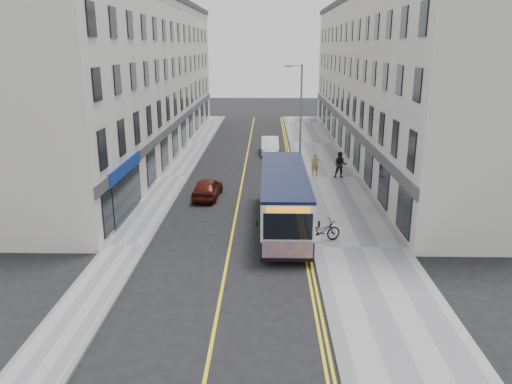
{
  "coord_description": "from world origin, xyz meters",
  "views": [
    {
      "loc": [
        1.76,
        -23.24,
        9.28
      ],
      "look_at": [
        1.17,
        2.88,
        1.6
      ],
      "focal_mm": 35.0,
      "sensor_mm": 36.0,
      "label": 1
    }
  ],
  "objects_px": {
    "city_bus": "(284,197)",
    "car_white": "(270,145)",
    "bicycle": "(321,231)",
    "streetlamp": "(300,114)",
    "pedestrian_near": "(315,164)",
    "pedestrian_far": "(340,165)",
    "car_maroon": "(207,188)"
  },
  "relations": [
    {
      "from": "bicycle",
      "to": "car_maroon",
      "type": "relative_size",
      "value": 0.53
    },
    {
      "from": "bicycle",
      "to": "pedestrian_near",
      "type": "relative_size",
      "value": 1.25
    },
    {
      "from": "city_bus",
      "to": "car_white",
      "type": "distance_m",
      "value": 18.86
    },
    {
      "from": "car_white",
      "to": "car_maroon",
      "type": "relative_size",
      "value": 1.16
    },
    {
      "from": "car_maroon",
      "to": "streetlamp",
      "type": "bearing_deg",
      "value": -127.11
    },
    {
      "from": "city_bus",
      "to": "bicycle",
      "type": "distance_m",
      "value": 3.09
    },
    {
      "from": "city_bus",
      "to": "car_white",
      "type": "relative_size",
      "value": 2.35
    },
    {
      "from": "pedestrian_near",
      "to": "car_white",
      "type": "relative_size",
      "value": 0.37
    },
    {
      "from": "car_white",
      "to": "streetlamp",
      "type": "bearing_deg",
      "value": -72.86
    },
    {
      "from": "bicycle",
      "to": "pedestrian_far",
      "type": "height_order",
      "value": "pedestrian_far"
    },
    {
      "from": "car_maroon",
      "to": "bicycle",
      "type": "bearing_deg",
      "value": 134.5
    },
    {
      "from": "bicycle",
      "to": "car_white",
      "type": "bearing_deg",
      "value": -15.24
    },
    {
      "from": "city_bus",
      "to": "bicycle",
      "type": "height_order",
      "value": "city_bus"
    },
    {
      "from": "bicycle",
      "to": "car_maroon",
      "type": "height_order",
      "value": "car_maroon"
    },
    {
      "from": "pedestrian_far",
      "to": "car_white",
      "type": "relative_size",
      "value": 0.43
    },
    {
      "from": "bicycle",
      "to": "pedestrian_near",
      "type": "height_order",
      "value": "pedestrian_near"
    },
    {
      "from": "pedestrian_far",
      "to": "streetlamp",
      "type": "bearing_deg",
      "value": 149.45
    },
    {
      "from": "pedestrian_far",
      "to": "car_maroon",
      "type": "distance_m",
      "value": 10.19
    },
    {
      "from": "pedestrian_near",
      "to": "car_white",
      "type": "xyz_separation_m",
      "value": [
        -3.28,
        8.11,
        -0.21
      ]
    },
    {
      "from": "car_maroon",
      "to": "pedestrian_near",
      "type": "bearing_deg",
      "value": -138.65
    },
    {
      "from": "pedestrian_near",
      "to": "car_white",
      "type": "height_order",
      "value": "pedestrian_near"
    },
    {
      "from": "car_white",
      "to": "city_bus",
      "type": "bearing_deg",
      "value": -88.91
    },
    {
      "from": "streetlamp",
      "to": "pedestrian_far",
      "type": "distance_m",
      "value": 4.93
    },
    {
      "from": "city_bus",
      "to": "pedestrian_near",
      "type": "bearing_deg",
      "value": 76.21
    },
    {
      "from": "streetlamp",
      "to": "bicycle",
      "type": "xyz_separation_m",
      "value": [
        0.23,
        -14.57,
        -3.73
      ]
    },
    {
      "from": "streetlamp",
      "to": "car_maroon",
      "type": "bearing_deg",
      "value": -131.35
    },
    {
      "from": "streetlamp",
      "to": "car_white",
      "type": "bearing_deg",
      "value": 108.03
    },
    {
      "from": "pedestrian_near",
      "to": "streetlamp",
      "type": "bearing_deg",
      "value": 118.61
    },
    {
      "from": "streetlamp",
      "to": "car_maroon",
      "type": "distance_m",
      "value": 10.06
    },
    {
      "from": "streetlamp",
      "to": "bicycle",
      "type": "relative_size",
      "value": 3.95
    },
    {
      "from": "pedestrian_far",
      "to": "city_bus",
      "type": "bearing_deg",
      "value": -105.57
    },
    {
      "from": "city_bus",
      "to": "bicycle",
      "type": "xyz_separation_m",
      "value": [
        1.73,
        -2.36,
        -0.99
      ]
    }
  ]
}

